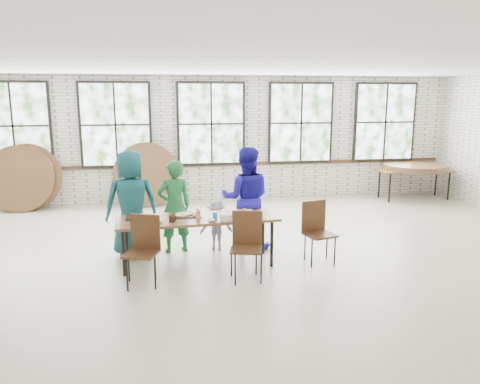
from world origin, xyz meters
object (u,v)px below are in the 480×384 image
Objects in this scene: chair_near_left at (143,244)px; storage_table at (415,172)px; chair_near_right at (247,240)px; dining_table at (197,220)px.

storage_table is (6.46, 4.32, 0.13)m from chair_near_left.
chair_near_left is at bearing -166.85° from chair_near_right.
chair_near_right is 0.52× the size of storage_table.
chair_near_left is (-0.79, -0.61, -0.13)m from dining_table.
storage_table is at bearing 55.95° from chair_near_right.
chair_near_right is at bearing -137.16° from storage_table.
storage_table is (5.67, 3.71, -0.00)m from dining_table.
chair_near_left reaches higher than storage_table.
storage_table is at bearing 29.75° from dining_table.
chair_near_right is (1.42, -0.05, 0.00)m from chair_near_left.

